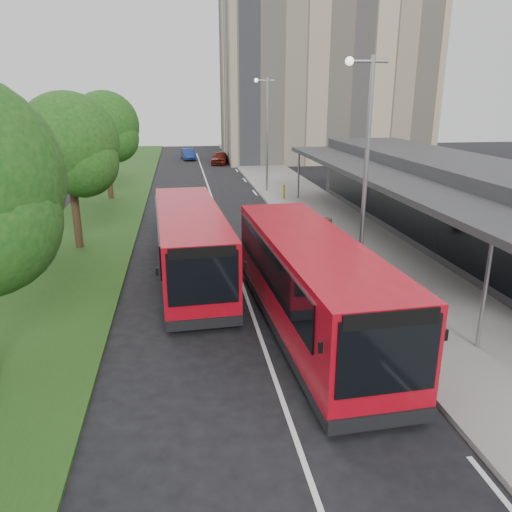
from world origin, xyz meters
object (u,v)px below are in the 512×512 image
at_px(tree_mid, 69,150).
at_px(car_near, 220,158).
at_px(bus_main, 311,285).
at_px(tree_far, 105,130).
at_px(litter_bin, 326,228).
at_px(car_far, 188,154).
at_px(lamp_post_far, 266,128).
at_px(lamp_post_near, 364,162).
at_px(bollard, 284,192).
at_px(bus_second, 190,244).

xyz_separation_m(tree_mid, car_near, (9.07, 30.14, -3.95)).
bearing_deg(bus_main, tree_far, 108.39).
height_order(tree_far, litter_bin, tree_far).
bearing_deg(tree_mid, car_far, 80.41).
distance_m(lamp_post_far, car_far, 22.58).
bearing_deg(car_far, tree_far, -111.40).
height_order(tree_mid, bus_main, tree_mid).
relative_size(lamp_post_near, litter_bin, 8.24).
bearing_deg(tree_far, bollard, -10.99).
distance_m(tree_mid, tree_far, 12.00).
height_order(lamp_post_far, litter_bin, lamp_post_far).
bearing_deg(lamp_post_near, tree_mid, 147.64).
height_order(bus_main, car_far, bus_main).
bearing_deg(bus_second, tree_far, 103.66).
height_order(tree_mid, car_far, tree_mid).
bearing_deg(tree_mid, lamp_post_near, -32.36).
bearing_deg(lamp_post_near, bollard, 87.49).
distance_m(lamp_post_far, bus_main, 23.39).
xyz_separation_m(tree_far, car_far, (5.83, 22.51, -4.09)).
distance_m(bus_main, bus_second, 6.15).
relative_size(lamp_post_far, bollard, 8.19).
height_order(litter_bin, car_far, car_far).
bearing_deg(tree_mid, tree_far, 90.00).
height_order(tree_far, bus_main, tree_far).
relative_size(tree_far, car_near, 1.88).
bearing_deg(car_near, lamp_post_near, -76.43).
xyz_separation_m(bus_main, bollard, (3.30, 19.78, -0.86)).
xyz_separation_m(tree_far, lamp_post_far, (11.13, 0.95, 0.01)).
distance_m(bus_main, bollard, 20.07).
bearing_deg(litter_bin, tree_far, 133.93).
xyz_separation_m(lamp_post_near, bus_main, (-2.56, -3.03, -3.22)).
distance_m(lamp_post_near, bus_second, 7.15).
bearing_deg(tree_far, bus_main, -68.79).
bearing_deg(bollard, car_near, 97.77).
relative_size(tree_far, bus_second, 0.73).
xyz_separation_m(lamp_post_far, bus_main, (-2.56, -23.03, -3.22)).
bearing_deg(bus_main, tree_mid, 127.54).
height_order(litter_bin, car_near, car_near).
height_order(car_near, car_far, car_near).
bearing_deg(litter_bin, bollard, 90.29).
relative_size(bus_main, bus_second, 1.04).
distance_m(tree_far, car_near, 20.69).
height_order(lamp_post_near, car_far, lamp_post_near).
bearing_deg(car_far, lamp_post_far, -83.07).
distance_m(tree_mid, car_far, 35.23).
bearing_deg(car_far, litter_bin, -86.99).
xyz_separation_m(tree_mid, litter_bin, (11.91, -0.37, -3.97)).
distance_m(bus_main, litter_bin, 10.31).
distance_m(tree_mid, bollard, 15.83).
height_order(tree_mid, bollard, tree_mid).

